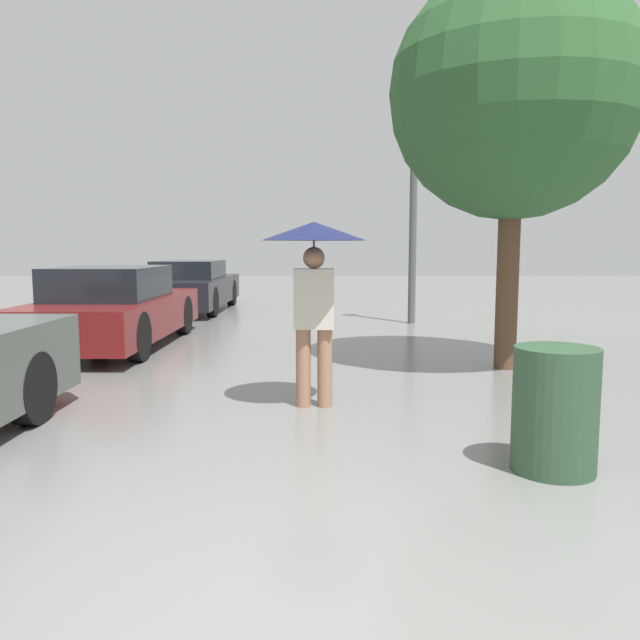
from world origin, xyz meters
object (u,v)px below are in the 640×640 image
object	(u,v)px
pedestrian	(314,261)
parked_car_farthest	(191,287)
street_lamp	(414,190)
tree	(514,95)
trash_bin	(555,410)
parked_car_middle	(114,309)

from	to	relation	value
pedestrian	parked_car_farthest	size ratio (longest dim) A/B	0.39
parked_car_farthest	street_lamp	size ratio (longest dim) A/B	1.08
tree	parked_car_farthest	bearing A→B (deg)	127.83
street_lamp	trash_bin	world-z (taller)	street_lamp
tree	trash_bin	xyz separation A→B (m)	(-0.70, -3.64, -2.91)
parked_car_farthest	tree	size ratio (longest dim) A/B	0.92
parked_car_middle	parked_car_farthest	bearing A→B (deg)	89.69
tree	trash_bin	size ratio (longest dim) A/B	5.67
parked_car_middle	street_lamp	size ratio (longest dim) A/B	1.04
street_lamp	pedestrian	bearing A→B (deg)	-105.52
tree	street_lamp	distance (m)	4.74
parked_car_middle	street_lamp	world-z (taller)	street_lamp
pedestrian	trash_bin	bearing A→B (deg)	-45.69
parked_car_middle	parked_car_farthest	size ratio (longest dim) A/B	0.96
tree	pedestrian	bearing A→B (deg)	-141.01
trash_bin	street_lamp	bearing A→B (deg)	88.93
parked_car_middle	street_lamp	xyz separation A→B (m)	(4.97, 2.97, 2.06)
pedestrian	street_lamp	size ratio (longest dim) A/B	0.43
parked_car_middle	tree	bearing A→B (deg)	-17.03
pedestrian	parked_car_middle	distance (m)	4.85
parked_car_farthest	tree	distance (m)	9.36
pedestrian	trash_bin	world-z (taller)	pedestrian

